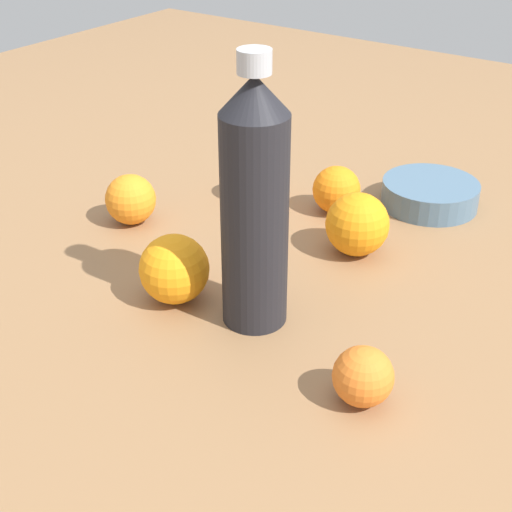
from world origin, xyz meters
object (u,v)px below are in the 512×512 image
object	(u,v)px
water_bottle	(256,203)
orange_4	(252,179)
ceramic_bowl	(430,194)
orange_1	(131,199)
orange_3	(174,269)
orange_0	(359,225)
orange_5	(363,376)
orange_2	(336,190)

from	to	relation	value
water_bottle	orange_4	distance (m)	0.33
ceramic_bowl	water_bottle	bearing A→B (deg)	-6.60
orange_1	orange_4	size ratio (longest dim) A/B	1.13
water_bottle	orange_3	xyz separation A→B (m)	(0.03, -0.10, -0.10)
orange_0	orange_3	size ratio (longest dim) A/B	1.01
orange_3	orange_5	bearing A→B (deg)	83.12
water_bottle	orange_0	bearing A→B (deg)	86.08
orange_0	ceramic_bowl	size ratio (longest dim) A/B	0.59
orange_3	ceramic_bowl	world-z (taller)	orange_3
water_bottle	orange_5	size ratio (longest dim) A/B	5.09
orange_1	orange_5	bearing A→B (deg)	71.80
orange_3	ceramic_bowl	xyz separation A→B (m)	(-0.41, 0.14, -0.02)
orange_0	orange_5	size ratio (longest dim) A/B	1.38
orange_0	orange_1	distance (m)	0.32
orange_0	orange_5	bearing A→B (deg)	29.41
orange_3	ceramic_bowl	distance (m)	0.43
orange_0	ceramic_bowl	bearing A→B (deg)	173.85
orange_1	orange_2	world-z (taller)	orange_1
water_bottle	ceramic_bowl	distance (m)	0.40
orange_1	ceramic_bowl	distance (m)	0.44
orange_1	orange_2	bearing A→B (deg)	131.87
water_bottle	orange_4	xyz separation A→B (m)	(-0.25, -0.19, -0.11)
orange_1	orange_3	size ratio (longest dim) A/B	0.86
orange_2	orange_3	world-z (taller)	orange_3
orange_4	orange_5	world-z (taller)	orange_4
orange_0	orange_4	xyz separation A→B (m)	(-0.06, -0.21, -0.01)
water_bottle	orange_2	xyz separation A→B (m)	(-0.28, -0.06, -0.11)
orange_5	orange_3	bearing A→B (deg)	-96.88
orange_4	water_bottle	bearing A→B (deg)	36.32
orange_3	orange_4	distance (m)	0.29
orange_2	orange_3	bearing A→B (deg)	-7.18
orange_5	ceramic_bowl	bearing A→B (deg)	-164.38
orange_3	ceramic_bowl	bearing A→B (deg)	160.69
water_bottle	orange_0	distance (m)	0.22
orange_5	water_bottle	bearing A→B (deg)	-109.06
orange_1	orange_5	distance (m)	0.47
orange_5	orange_2	bearing A→B (deg)	-146.52
orange_4	orange_5	distance (m)	0.47
orange_1	orange_4	world-z (taller)	orange_1
orange_0	orange_2	distance (m)	0.12
orange_3	water_bottle	bearing A→B (deg)	104.59
water_bottle	orange_5	world-z (taller)	water_bottle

